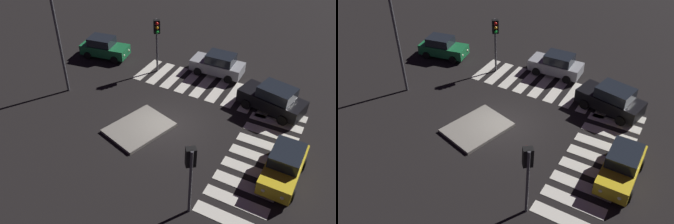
# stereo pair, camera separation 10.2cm
# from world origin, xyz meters

# --- Properties ---
(ground_plane) EXTENTS (80.00, 80.00, 0.00)m
(ground_plane) POSITION_xyz_m (0.00, 0.00, 0.00)
(ground_plane) COLOR black
(traffic_island) EXTENTS (4.30, 3.67, 0.18)m
(traffic_island) POSITION_xyz_m (-1.16, 1.32, 0.09)
(traffic_island) COLOR gray
(traffic_island) RESTS_ON ground
(car_yellow) EXTENTS (3.88, 1.83, 1.68)m
(car_yellow) POSITION_xyz_m (-0.81, -7.12, 0.83)
(car_yellow) COLOR gold
(car_yellow) RESTS_ON ground
(car_green) EXTENTS (2.25, 3.92, 1.63)m
(car_green) POSITION_xyz_m (5.15, 8.66, 0.80)
(car_green) COLOR #196B38
(car_green) RESTS_ON ground
(car_black) EXTENTS (2.58, 4.35, 1.80)m
(car_black) POSITION_xyz_m (4.52, -4.98, 0.88)
(car_black) COLOR black
(car_black) RESTS_ON ground
(car_silver) EXTENTS (1.90, 3.88, 1.67)m
(car_silver) POSITION_xyz_m (7.01, -0.23, 0.82)
(car_silver) COLOR #9EA0A5
(car_silver) RESTS_ON ground
(traffic_light_south) EXTENTS (0.53, 0.54, 3.76)m
(traffic_light_south) POSITION_xyz_m (-4.92, -3.85, 2.85)
(traffic_light_south) COLOR #47474C
(traffic_light_south) RESTS_ON ground
(traffic_light_north) EXTENTS (0.53, 0.54, 4.10)m
(traffic_light_north) POSITION_xyz_m (5.12, 3.76, 3.11)
(traffic_light_north) COLOR #47474C
(traffic_light_north) RESTS_ON ground
(street_lamp) EXTENTS (0.56, 0.56, 7.92)m
(street_lamp) POSITION_xyz_m (-0.02, 7.85, 5.38)
(street_lamp) COLOR #47474C
(street_lamp) RESTS_ON ground
(crosswalk_near) EXTENTS (9.90, 3.20, 0.02)m
(crosswalk_near) POSITION_xyz_m (0.00, -5.65, 0.01)
(crosswalk_near) COLOR silver
(crosswalk_near) RESTS_ON ground
(crosswalk_side) EXTENTS (3.20, 9.90, 0.02)m
(crosswalk_side) POSITION_xyz_m (5.03, 0.00, 0.01)
(crosswalk_side) COLOR silver
(crosswalk_side) RESTS_ON ground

